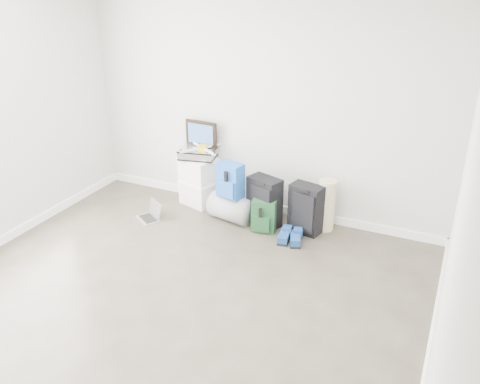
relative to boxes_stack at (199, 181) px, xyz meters
The scene contains 14 objects.
ground 2.45m from the boxes_stack, 71.64° to the right, with size 5.00×5.00×0.00m, color #363027.
room_envelope 2.80m from the boxes_stack, 71.51° to the right, with size 4.52×5.02×2.71m.
boxes_stack is the anchor object (origin of this frame).
briefcase 0.37m from the boxes_stack, behind, with size 0.43×0.32×0.12m, color #B2B2B7.
painting 0.60m from the boxes_stack, 90.00° to the left, with size 0.43×0.05×0.32m.
drone 0.47m from the boxes_stack, 14.04° to the right, with size 0.53×0.53×0.05m.
duffel_bag 0.65m from the boxes_stack, 23.40° to the right, with size 0.32×0.32×0.52m, color gray.
blue_backpack 0.68m from the boxes_stack, 25.88° to the right, with size 0.33×0.27×0.42m.
large_suitcase 1.00m from the boxes_stack, 11.56° to the right, with size 0.44×0.35×0.60m.
green_backpack 1.09m from the boxes_stack, 18.04° to the right, with size 0.30×0.24×0.39m.
carry_on 1.48m from the boxes_stack, ahead, with size 0.40×0.31×0.58m.
shoes 1.49m from the boxes_stack, 17.60° to the right, with size 0.31×0.31×0.10m.
rolled_rug 1.67m from the boxes_stack, ahead, with size 0.20×0.20×0.61m, color tan.
laptop 0.76m from the boxes_stack, 117.25° to the right, with size 0.36×0.34×0.21m.
Camera 1 is at (2.20, -2.85, 2.86)m, focal length 38.00 mm.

